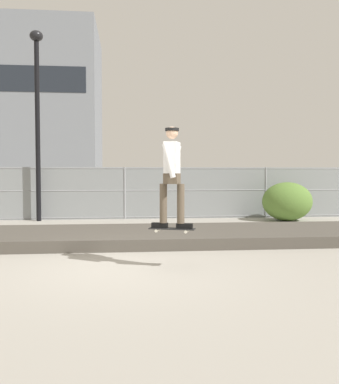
% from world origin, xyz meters
% --- Properties ---
extents(ground_plane, '(120.00, 120.00, 0.00)m').
position_xyz_m(ground_plane, '(0.00, 0.00, 0.00)').
color(ground_plane, '#9E998E').
extents(gravel_berm, '(14.29, 2.85, 0.26)m').
position_xyz_m(gravel_berm, '(0.00, 2.96, 0.13)').
color(gravel_berm, '#4C473F').
rests_on(gravel_berm, ground_plane).
extents(skateboard, '(0.82, 0.44, 0.07)m').
position_xyz_m(skateboard, '(0.87, -0.00, 0.68)').
color(skateboard, black).
extents(skater, '(0.72, 0.62, 1.75)m').
position_xyz_m(skater, '(0.87, -0.00, 1.69)').
color(skater, black).
rests_on(skater, skateboard).
extents(chain_fence, '(20.75, 0.06, 1.85)m').
position_xyz_m(chain_fence, '(-0.00, 7.91, 0.93)').
color(chain_fence, gray).
rests_on(chain_fence, ground_plane).
extents(street_lamp, '(0.44, 0.44, 6.43)m').
position_xyz_m(street_lamp, '(-2.93, 7.57, 4.03)').
color(street_lamp, black).
rests_on(street_lamp, ground_plane).
extents(parked_car_near, '(4.47, 2.09, 1.66)m').
position_xyz_m(parked_car_near, '(-4.66, 11.83, 0.84)').
color(parked_car_near, silver).
rests_on(parked_car_near, ground_plane).
extents(library_building, '(20.06, 12.34, 17.13)m').
position_xyz_m(library_building, '(-13.09, 41.00, 8.57)').
color(library_building, slate).
rests_on(library_building, ground_plane).
extents(shrub_left, '(1.72, 1.41, 1.33)m').
position_xyz_m(shrub_left, '(5.56, 6.78, 0.67)').
color(shrub_left, '#567A33').
rests_on(shrub_left, ground_plane).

